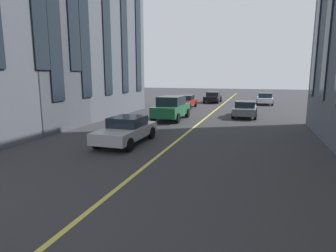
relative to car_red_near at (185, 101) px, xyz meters
The scene contains 8 objects.
lane_centre_line 12.58m from the car_red_near, 163.90° to the right, with size 80.00×0.16×0.01m.
car_red_near is the anchor object (origin of this frame).
car_green_trailing 8.58m from the car_red_near, behind, with size 4.70×2.14×1.88m.
car_silver_parked_a 16.88m from the car_red_near, behind, with size 4.40×1.95×1.37m.
car_grey_parked_b 8.37m from the car_red_near, 128.37° to the right, with size 4.40×1.95×1.37m.
car_white_far 10.62m from the car_red_near, 52.11° to the right, with size 3.90×1.89×1.40m.
car_black_oncoming 7.45m from the car_red_near, 14.94° to the right, with size 4.40×1.95×1.37m.
building_left_far 14.02m from the car_red_near, 139.72° to the left, with size 15.28×8.27×14.07m.
Camera 1 is at (2.09, -4.05, 3.49)m, focal length 30.20 mm.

